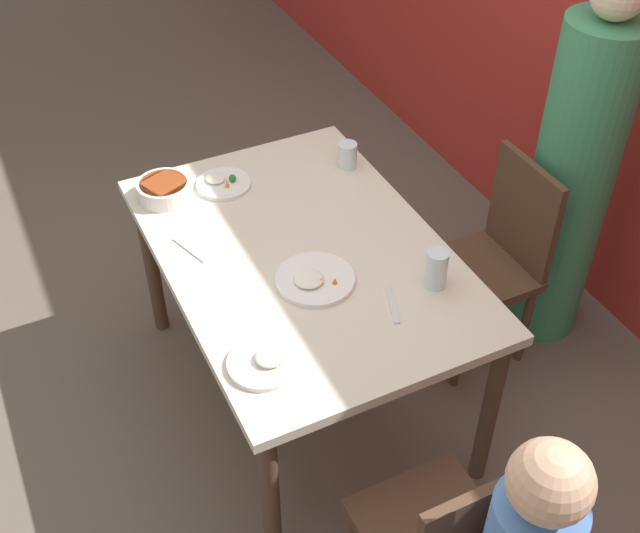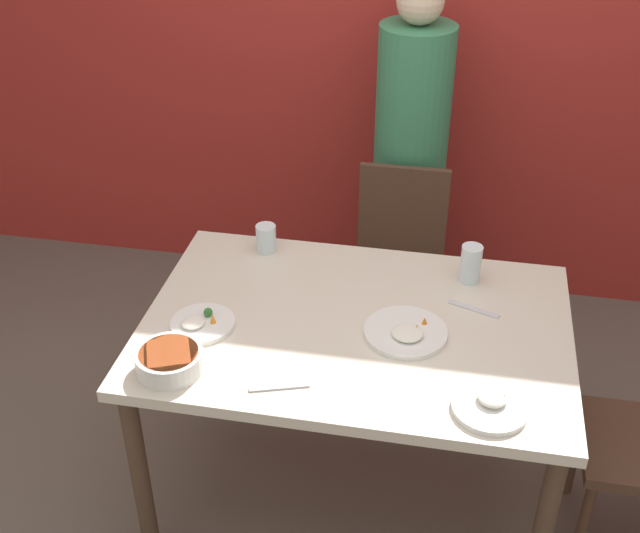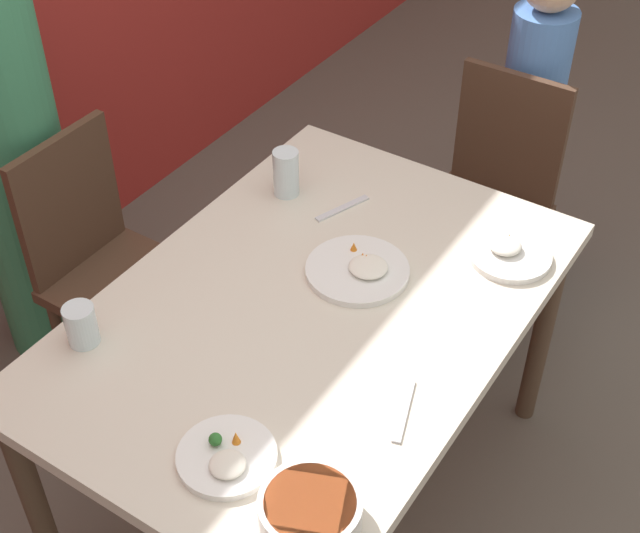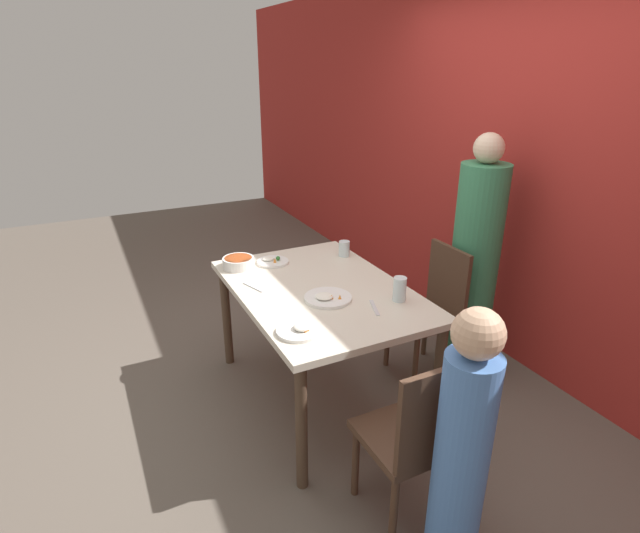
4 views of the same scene
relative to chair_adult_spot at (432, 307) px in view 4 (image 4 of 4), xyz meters
name	(u,v)px [view 4 (image 4 of 4)]	position (x,y,z in m)	size (l,w,h in m)	color
ground_plane	(320,394)	(-0.06, -0.82, -0.48)	(10.00, 10.00, 0.00)	#60564C
wall_back	(518,169)	(-0.06, 0.68, 0.87)	(10.00, 0.06, 2.70)	#A82823
dining_table	(320,300)	(-0.06, -0.82, 0.20)	(1.39, 0.95, 0.77)	beige
chair_adult_spot	(432,307)	(0.00, 0.00, 0.00)	(0.40, 0.40, 0.90)	#4C3323
chair_child_spot	(416,435)	(0.97, -0.85, 0.00)	(0.40, 0.40, 0.90)	#4C3323
person_adult	(474,263)	(0.00, 0.33, 0.27)	(0.32, 0.32, 1.62)	#387F56
person_child	(461,456)	(1.25, -0.85, 0.12)	(0.21, 0.21, 1.24)	#5184D1
bowl_curry	(238,262)	(-0.58, -1.15, 0.32)	(0.20, 0.20, 0.07)	white
plate_rice_adult	(328,298)	(0.10, -0.85, 0.30)	(0.27, 0.27, 0.04)	white
plate_rice_child	(272,261)	(-0.55, -0.93, 0.30)	(0.21, 0.21, 0.05)	white
plate_noodles	(299,330)	(0.37, -1.15, 0.30)	(0.22, 0.22, 0.05)	white
glass_water_tall	(344,249)	(-0.46, -0.43, 0.34)	(0.08, 0.08, 0.11)	silver
glass_water_short	(400,289)	(0.29, -0.49, 0.36)	(0.07, 0.07, 0.14)	silver
fork_steel	(253,287)	(-0.24, -1.17, 0.29)	(0.18, 0.08, 0.01)	silver
spoon_steel	(374,308)	(0.31, -0.67, 0.29)	(0.18, 0.08, 0.01)	silver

